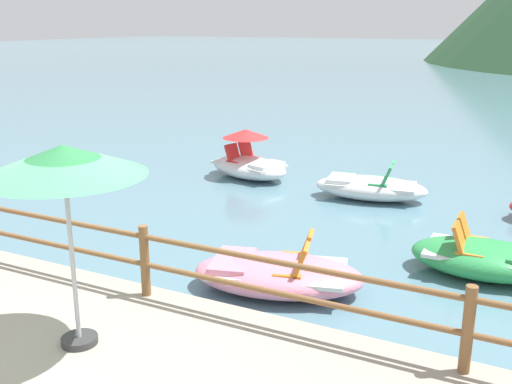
{
  "coord_description": "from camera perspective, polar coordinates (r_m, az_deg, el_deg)",
  "views": [
    {
      "loc": [
        4.49,
        -4.18,
        3.83
      ],
      "look_at": [
        -0.14,
        5.0,
        0.9
      ],
      "focal_mm": 41.97,
      "sensor_mm": 36.0,
      "label": 1
    }
  ],
  "objects": [
    {
      "name": "pedal_boat_4",
      "position": [
        8.87,
        2.04,
        -7.78
      ],
      "size": [
        2.78,
        1.99,
        0.85
      ],
      "color": "pink",
      "rests_on": "ground"
    },
    {
      "name": "pedal_boat_5",
      "position": [
        13.58,
        10.84,
        0.45
      ],
      "size": [
        2.62,
        1.47,
        0.85
      ],
      "color": "white",
      "rests_on": "ground"
    },
    {
      "name": "ground_plane",
      "position": [
        44.57,
        21.24,
        9.92
      ],
      "size": [
        200.0,
        200.0,
        0.0
      ],
      "primitive_type": "plane",
      "color": "slate"
    },
    {
      "name": "dock_railing",
      "position": [
        7.82,
        -10.59,
        -5.78
      ],
      "size": [
        23.92,
        0.12,
        0.95
      ],
      "color": "brown",
      "rests_on": "promenade_dock"
    },
    {
      "name": "beach_umbrella",
      "position": [
        6.38,
        -17.87,
        2.61
      ],
      "size": [
        1.7,
        1.7,
        2.24
      ],
      "color": "#B2B2B7",
      "rests_on": "promenade_dock"
    },
    {
      "name": "pedal_boat_0",
      "position": [
        15.19,
        -0.69,
        2.89
      ],
      "size": [
        2.51,
        1.81,
        1.24
      ],
      "color": "white",
      "rests_on": "ground"
    },
    {
      "name": "pedal_boat_2",
      "position": [
        10.03,
        20.83,
        -5.88
      ],
      "size": [
        2.2,
        1.33,
        0.87
      ],
      "color": "green",
      "rests_on": "ground"
    }
  ]
}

